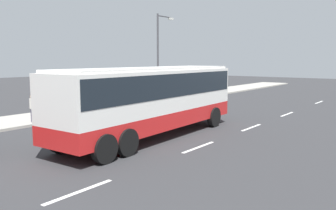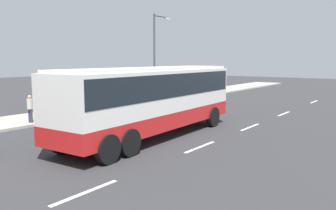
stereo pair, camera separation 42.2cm
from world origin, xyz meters
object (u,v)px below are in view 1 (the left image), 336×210
(pedestrian_near_curb, at_px, (64,102))
(pedestrian_at_crossing, at_px, (32,106))
(coach_bus, at_px, (152,94))
(street_lamp, at_px, (160,52))

(pedestrian_near_curb, bearing_deg, pedestrian_at_crossing, -45.84)
(coach_bus, xyz_separation_m, pedestrian_near_curb, (0.78, 8.02, -1.07))
(pedestrian_near_curb, xyz_separation_m, street_lamp, (9.11, -0.54, 3.34))
(pedestrian_at_crossing, height_order, street_lamp, street_lamp)
(coach_bus, bearing_deg, street_lamp, 34.78)
(coach_bus, distance_m, pedestrian_near_curb, 8.13)
(coach_bus, xyz_separation_m, street_lamp, (9.89, 7.48, 2.27))
(pedestrian_at_crossing, relative_size, street_lamp, 0.22)
(pedestrian_near_curb, relative_size, pedestrian_at_crossing, 0.97)
(pedestrian_near_curb, distance_m, street_lamp, 9.71)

